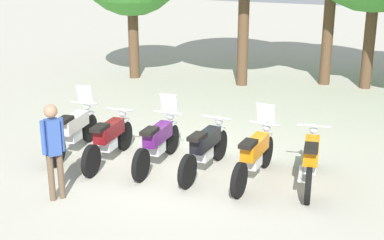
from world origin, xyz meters
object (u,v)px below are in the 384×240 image
motorcycle_0 (74,130)px  motorcycle_1 (109,139)px  motorcycle_5 (311,159)px  motorcycle_3 (205,148)px  motorcycle_4 (254,154)px  person_0 (53,145)px  motorcycle_2 (158,141)px

motorcycle_0 → motorcycle_1: bearing=-108.4°
motorcycle_5 → motorcycle_3: bearing=88.2°
motorcycle_3 → motorcycle_4: (1.00, 0.09, 0.01)m
person_0 → motorcycle_4: bearing=-109.1°
motorcycle_1 → motorcycle_4: 3.04m
motorcycle_2 → motorcycle_5: (2.99, 0.53, -0.01)m
motorcycle_4 → person_0: (-2.75, -2.39, 0.50)m
motorcycle_2 → motorcycle_0: bearing=87.8°
motorcycle_5 → motorcycle_1: bearing=88.6°
motorcycle_3 → motorcycle_2: bearing=95.0°
motorcycle_0 → motorcycle_2: same height
motorcycle_4 → motorcycle_5: motorcycle_4 is taller
motorcycle_1 → motorcycle_0: bearing=74.1°
motorcycle_1 → motorcycle_3: same height
motorcycle_0 → person_0: person_0 is taller
motorcycle_2 → person_0: person_0 is taller
motorcycle_1 → person_0: 1.95m
motorcycle_1 → motorcycle_3: size_ratio=0.99×
motorcycle_0 → motorcycle_3: size_ratio=0.98×
motorcycle_1 → motorcycle_4: bearing=-90.7°
motorcycle_3 → person_0: 2.94m
motorcycle_0 → motorcycle_5: (4.99, 0.74, -0.01)m
motorcycle_0 → person_0: (1.25, -1.96, 0.50)m
motorcycle_2 → person_0: size_ratio=1.26×
motorcycle_2 → motorcycle_3: size_ratio=1.00×
motorcycle_1 → motorcycle_4: (3.00, 0.52, 0.01)m
motorcycle_0 → motorcycle_4: bearing=-97.0°
motorcycle_4 → motorcycle_5: bearing=-75.2°
motorcycle_0 → motorcycle_5: size_ratio=1.00×
motorcycle_0 → motorcycle_2: (2.00, 0.20, 0.00)m
motorcycle_2 → motorcycle_5: motorcycle_2 is taller
motorcycle_4 → person_0: 3.68m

